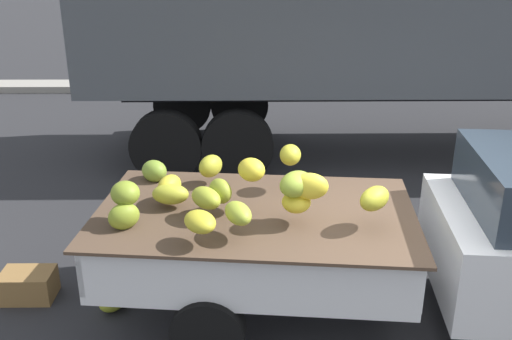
{
  "coord_description": "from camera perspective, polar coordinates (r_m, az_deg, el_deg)",
  "views": [
    {
      "loc": [
        -1.41,
        -4.54,
        3.39
      ],
      "look_at": [
        -1.37,
        0.62,
        1.34
      ],
      "focal_mm": 40.34,
      "sensor_mm": 36.0,
      "label": 1
    }
  ],
  "objects": [
    {
      "name": "fallen_banana_bunch_near_tailgate",
      "position": [
        5.98,
        -14.0,
        -12.47
      ],
      "size": [
        0.36,
        0.38,
        0.19
      ],
      "primitive_type": "ellipsoid",
      "rotation": [
        0.0,
        0.0,
        0.96
      ],
      "color": "#9EA62C",
      "rests_on": "ground"
    },
    {
      "name": "curb_strip",
      "position": [
        14.46,
        5.22,
        8.3
      ],
      "size": [
        80.0,
        0.8,
        0.16
      ],
      "primitive_type": "cube",
      "color": "gray",
      "rests_on": "ground"
    },
    {
      "name": "produce_crate",
      "position": [
        6.39,
        -21.65,
        -10.55
      ],
      "size": [
        0.52,
        0.36,
        0.29
      ],
      "primitive_type": "cube",
      "rotation": [
        0.0,
        0.0,
        0.01
      ],
      "color": "olive",
      "rests_on": "ground"
    },
    {
      "name": "semi_trailer",
      "position": [
        10.02,
        19.61,
        15.58
      ],
      "size": [
        12.02,
        2.71,
        3.95
      ],
      "rotation": [
        0.0,
        0.0,
        0.01
      ],
      "color": "#4C5156",
      "rests_on": "ground"
    },
    {
      "name": "pickup_truck",
      "position": [
        5.62,
        21.02,
        -6.35
      ],
      "size": [
        5.32,
        2.21,
        1.7
      ],
      "rotation": [
        0.0,
        0.0,
        -0.09
      ],
      "color": "white",
      "rests_on": "ground"
    },
    {
      "name": "ground",
      "position": [
        5.84,
        14.08,
        -14.61
      ],
      "size": [
        220.0,
        220.0,
        0.0
      ],
      "primitive_type": "plane",
      "color": "#28282B"
    }
  ]
}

